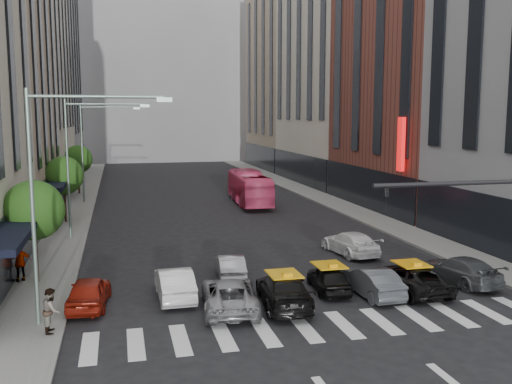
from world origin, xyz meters
TOP-DOWN VIEW (x-y plane):
  - ground at (0.00, 0.00)m, footprint 160.00×160.00m
  - sidewalk_left at (-11.50, 30.00)m, footprint 3.00×96.00m
  - sidewalk_right at (11.50, 30.00)m, footprint 3.00×96.00m
  - building_left_c at (-17.00, 46.00)m, footprint 8.00×20.00m
  - building_left_d at (-17.00, 65.00)m, footprint 8.00×18.00m
  - building_right_b at (17.00, 27.00)m, footprint 8.00×18.00m
  - building_right_c at (17.00, 46.00)m, footprint 8.00×20.00m
  - building_right_d at (17.00, 65.00)m, footprint 8.00×18.00m
  - building_far at (0.00, 85.00)m, footprint 30.00×10.00m
  - tree_near at (-11.80, 10.00)m, footprint 2.88×2.88m
  - tree_mid at (-11.80, 26.00)m, footprint 2.88×2.88m
  - tree_far at (-11.80, 42.00)m, footprint 2.88×2.88m
  - streetlamp_near at (-10.04, 4.00)m, footprint 5.38×0.25m
  - streetlamp_mid at (-10.04, 20.00)m, footprint 5.38×0.25m
  - streetlamp_far at (-10.04, 36.00)m, footprint 5.38×0.25m
  - liberty_sign at (12.60, 20.00)m, footprint 0.30×0.70m
  - car_red at (-9.20, 6.00)m, footprint 1.96×4.08m
  - car_white_front at (-5.53, 6.34)m, footprint 1.58×4.29m
  - car_silver at (-3.43, 4.26)m, footprint 2.75×5.04m
  - taxi_left at (-1.08, 4.13)m, footprint 2.51×5.06m
  - taxi_center at (1.55, 5.66)m, footprint 1.79×3.74m
  - car_grey_mid at (3.22, 4.60)m, footprint 1.58×4.06m
  - taxi_right at (5.25, 4.74)m, footprint 2.34×4.77m
  - car_grey_curb at (8.27, 5.38)m, footprint 2.45×4.77m
  - car_row2_left at (-2.49, 8.82)m, footprint 1.62×3.79m
  - car_row2_right at (5.33, 12.07)m, footprint 2.40×4.84m
  - bus at (3.84, 32.11)m, footprint 3.08×10.86m
  - pedestrian_near at (-10.40, 3.03)m, footprint 0.63×0.81m
  - pedestrian_far at (-12.57, 10.25)m, footprint 1.17×0.86m

SIDE VIEW (x-z plane):
  - ground at x=0.00m, z-range 0.00..0.00m
  - sidewalk_left at x=-11.50m, z-range 0.00..0.15m
  - sidewalk_right at x=11.50m, z-range 0.00..0.15m
  - car_row2_left at x=-2.49m, z-range 0.00..1.21m
  - taxi_center at x=1.55m, z-range 0.00..1.23m
  - taxi_right at x=5.25m, z-range 0.00..1.30m
  - car_grey_mid at x=3.22m, z-range 0.00..1.32m
  - car_grey_curb at x=8.27m, z-range 0.00..1.32m
  - car_silver at x=-3.43m, z-range 0.00..1.34m
  - car_red at x=-9.20m, z-range 0.00..1.35m
  - car_row2_right at x=5.33m, z-range 0.00..1.35m
  - car_white_front at x=-5.53m, z-range 0.00..1.40m
  - taxi_left at x=-1.08m, z-range 0.00..1.41m
  - pedestrian_near at x=-10.40m, z-range 0.15..1.82m
  - pedestrian_far at x=-12.57m, z-range 0.15..2.00m
  - bus at x=3.84m, z-range 0.00..2.99m
  - tree_near at x=-11.80m, z-range 1.18..6.13m
  - tree_mid at x=-11.80m, z-range 1.18..6.13m
  - tree_far at x=-11.80m, z-range 1.18..6.13m
  - streetlamp_near at x=-10.04m, z-range 1.40..10.40m
  - streetlamp_mid at x=-10.04m, z-range 1.40..10.40m
  - streetlamp_far at x=-10.04m, z-range 1.40..10.40m
  - liberty_sign at x=12.60m, z-range 4.00..8.00m
  - building_right_b at x=17.00m, z-range 0.00..26.00m
  - building_right_d at x=17.00m, z-range 0.00..28.00m
  - building_left_d at x=-17.00m, z-range 0.00..30.00m
  - building_left_c at x=-17.00m, z-range 0.00..36.00m
  - building_far at x=0.00m, z-range 0.00..36.00m
  - building_right_c at x=17.00m, z-range 0.00..40.00m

